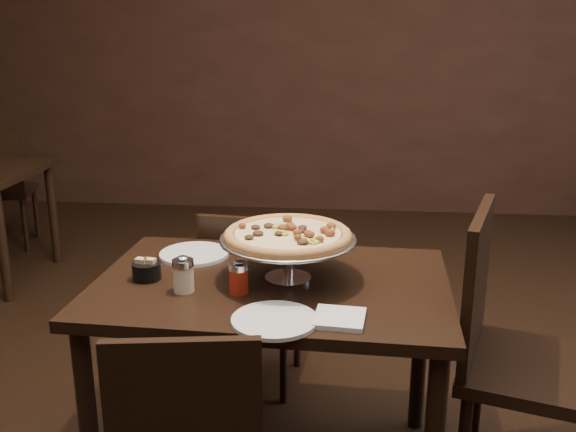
{
  "coord_description": "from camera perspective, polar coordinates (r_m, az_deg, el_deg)",
  "views": [
    {
      "loc": [
        0.26,
        -1.87,
        1.53
      ],
      "look_at": [
        0.06,
        0.13,
        0.93
      ],
      "focal_mm": 40.0,
      "sensor_mm": 36.0,
      "label": 1
    }
  ],
  "objects": [
    {
      "name": "plate_left",
      "position": [
        2.37,
        -8.34,
        -3.36
      ],
      "size": [
        0.25,
        0.25,
        0.01
      ],
      "primitive_type": "cylinder",
      "color": "silver",
      "rests_on": "dining_table"
    },
    {
      "name": "pepper_flake_shaker",
      "position": [
        2.02,
        -4.41,
        -5.47
      ],
      "size": [
        0.06,
        0.06,
        0.11
      ],
      "color": "maroon",
      "rests_on": "dining_table"
    },
    {
      "name": "chair_far",
      "position": [
        2.73,
        -3.21,
        -6.92
      ],
      "size": [
        0.42,
        0.42,
        0.81
      ],
      "rotation": [
        0.0,
        0.0,
        3.04
      ],
      "color": "black",
      "rests_on": "ground"
    },
    {
      "name": "room",
      "position": [
        1.91,
        -0.19,
        12.67
      ],
      "size": [
        6.04,
        7.04,
        2.84
      ],
      "color": "black",
      "rests_on": "ground"
    },
    {
      "name": "pizza_stand",
      "position": [
        2.09,
        -0.01,
        -1.77
      ],
      "size": [
        0.45,
        0.45,
        0.19
      ],
      "color": "silver",
      "rests_on": "dining_table"
    },
    {
      "name": "bg_chair_far",
      "position": [
        4.91,
        -24.22,
        2.49
      ],
      "size": [
        0.47,
        0.47,
        0.84
      ],
      "rotation": [
        0.0,
        0.0,
        3.37
      ],
      "color": "black",
      "rests_on": "ground"
    },
    {
      "name": "packet_caddy",
      "position": [
        2.18,
        -12.47,
        -4.74
      ],
      "size": [
        0.09,
        0.09,
        0.07
      ],
      "rotation": [
        0.0,
        0.0,
        -0.2
      ],
      "color": "black",
      "rests_on": "dining_table"
    },
    {
      "name": "plate_near",
      "position": [
        1.84,
        -1.2,
        -9.25
      ],
      "size": [
        0.25,
        0.25,
        0.01
      ],
      "primitive_type": "cylinder",
      "color": "silver",
      "rests_on": "dining_table"
    },
    {
      "name": "parmesan_shaker",
      "position": [
        2.05,
        -9.28,
        -5.17
      ],
      "size": [
        0.07,
        0.07,
        0.12
      ],
      "color": "beige",
      "rests_on": "dining_table"
    },
    {
      "name": "napkin_stack",
      "position": [
        1.85,
        4.6,
        -9.05
      ],
      "size": [
        0.16,
        0.16,
        0.02
      ],
      "primitive_type": "cube",
      "rotation": [
        0.0,
        0.0,
        -0.09
      ],
      "color": "silver",
      "rests_on": "dining_table"
    },
    {
      "name": "dining_table",
      "position": [
        2.16,
        -1.46,
        -8.12
      ],
      "size": [
        1.19,
        0.82,
        0.72
      ],
      "rotation": [
        0.0,
        0.0,
        -0.04
      ],
      "color": "black",
      "rests_on": "ground"
    },
    {
      "name": "chair_side",
      "position": [
        2.23,
        19.3,
        -10.94
      ],
      "size": [
        0.57,
        0.57,
        0.98
      ],
      "rotation": [
        0.0,
        0.0,
        1.27
      ],
      "color": "black",
      "rests_on": "ground"
    },
    {
      "name": "serving_spatula",
      "position": [
        1.99,
        0.65,
        -2.84
      ],
      "size": [
        0.14,
        0.14,
        0.02
      ],
      "rotation": [
        0.0,
        0.0,
        -0.83
      ],
      "color": "silver",
      "rests_on": "pizza_stand"
    }
  ]
}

